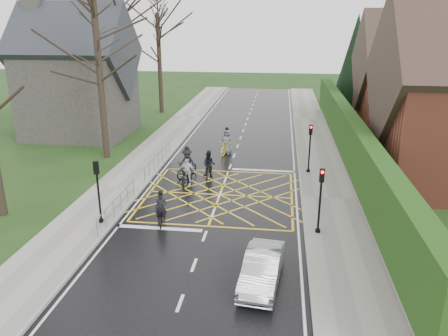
% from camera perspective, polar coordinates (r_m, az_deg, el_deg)
% --- Properties ---
extents(ground, '(120.00, 120.00, 0.00)m').
position_cam_1_polar(ground, '(24.58, -0.55, -3.52)').
color(ground, black).
rests_on(ground, ground).
extents(road, '(9.00, 80.00, 0.01)m').
position_cam_1_polar(road, '(24.57, -0.55, -3.50)').
color(road, black).
rests_on(road, ground).
extents(sidewalk_right, '(3.00, 80.00, 0.15)m').
position_cam_1_polar(sidewalk_right, '(24.50, 13.52, -3.95)').
color(sidewalk_right, gray).
rests_on(sidewalk_right, ground).
extents(sidewalk_left, '(3.00, 80.00, 0.15)m').
position_cam_1_polar(sidewalk_left, '(26.01, -13.77, -2.61)').
color(sidewalk_left, gray).
rests_on(sidewalk_left, ground).
extents(stone_wall, '(0.50, 38.00, 0.70)m').
position_cam_1_polar(stone_wall, '(30.24, 15.79, 0.79)').
color(stone_wall, slate).
rests_on(stone_wall, ground).
extents(hedge, '(0.90, 38.00, 2.80)m').
position_cam_1_polar(hedge, '(29.77, 16.08, 4.00)').
color(hedge, '#13330E').
rests_on(hedge, stone_wall).
extents(house_far, '(9.80, 8.80, 10.30)m').
position_cam_1_polar(house_far, '(42.43, 23.64, 10.54)').
color(house_far, brown).
rests_on(house_far, ground).
extents(conifer, '(4.60, 4.60, 10.00)m').
position_cam_1_polar(conifer, '(49.29, 16.69, 13.00)').
color(conifer, black).
rests_on(conifer, ground).
extents(church, '(8.80, 7.80, 11.00)m').
position_cam_1_polar(church, '(38.60, -18.65, 11.30)').
color(church, '#2D2B28').
rests_on(church, ground).
extents(tree_near, '(9.24, 9.24, 11.44)m').
position_cam_1_polar(tree_near, '(31.03, -16.28, 15.47)').
color(tree_near, black).
rests_on(tree_near, ground).
extents(tree_mid, '(10.08, 10.08, 12.48)m').
position_cam_1_polar(tree_mid, '(38.82, -13.00, 17.32)').
color(tree_mid, black).
rests_on(tree_mid, ground).
extents(tree_far, '(8.40, 8.40, 10.40)m').
position_cam_1_polar(tree_far, '(46.28, -8.54, 15.96)').
color(tree_far, black).
rests_on(tree_far, ground).
extents(railing_south, '(0.05, 5.04, 1.03)m').
position_cam_1_polar(railing_south, '(22.27, -13.81, -4.36)').
color(railing_south, slate).
rests_on(railing_south, ground).
extents(railing_north, '(0.05, 6.04, 1.03)m').
position_cam_1_polar(railing_north, '(28.93, -8.61, 1.41)').
color(railing_north, slate).
rests_on(railing_north, ground).
extents(traffic_light_ne, '(0.24, 0.31, 3.21)m').
position_cam_1_polar(traffic_light_ne, '(27.85, 11.12, 2.46)').
color(traffic_light_ne, black).
rests_on(traffic_light_ne, ground).
extents(traffic_light_se, '(0.24, 0.31, 3.21)m').
position_cam_1_polar(traffic_light_se, '(19.94, 12.42, -4.29)').
color(traffic_light_se, black).
rests_on(traffic_light_se, ground).
extents(traffic_light_sw, '(0.24, 0.31, 3.21)m').
position_cam_1_polar(traffic_light_sw, '(21.26, -16.06, -3.13)').
color(traffic_light_sw, black).
rests_on(traffic_light_sw, ground).
extents(cyclist_rear, '(1.01, 1.83, 1.69)m').
position_cam_1_polar(cyclist_rear, '(21.24, -8.23, -5.84)').
color(cyclist_rear, black).
rests_on(cyclist_rear, ground).
extents(cyclist_back, '(0.81, 1.75, 1.73)m').
position_cam_1_polar(cyclist_back, '(27.11, -1.98, 0.13)').
color(cyclist_back, black).
rests_on(cyclist_back, ground).
extents(cyclist_mid, '(1.46, 2.12, 1.96)m').
position_cam_1_polar(cyclist_mid, '(27.29, -4.84, 0.33)').
color(cyclist_mid, black).
rests_on(cyclist_mid, ground).
extents(cyclist_front, '(1.05, 1.91, 1.87)m').
position_cam_1_polar(cyclist_front, '(25.79, -4.86, -0.85)').
color(cyclist_front, black).
rests_on(cyclist_front, ground).
extents(cyclist_lead, '(1.19, 2.15, 1.99)m').
position_cam_1_polar(cyclist_lead, '(31.86, 0.37, 3.06)').
color(cyclist_lead, yellow).
rests_on(cyclist_lead, ground).
extents(car, '(1.68, 3.84, 1.23)m').
position_cam_1_polar(car, '(16.61, 4.99, -12.94)').
color(car, '#A8AAAF').
rests_on(car, ground).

